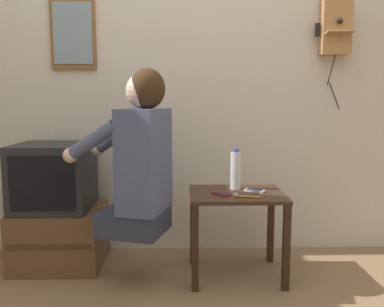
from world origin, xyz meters
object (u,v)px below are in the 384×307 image
Objects in this scene: cell_phone_spare at (255,190)px; toothbrush at (245,196)px; water_bottle at (236,170)px; television at (54,177)px; cell_phone_held at (221,194)px; person at (140,157)px; wall_phone_antique at (335,26)px; framed_picture at (73,33)px.

toothbrush reaches higher than cell_phone_spare.
toothbrush is (0.02, -0.23, -0.11)m from water_bottle.
cell_phone_held is at bearing -13.52° from television.
toothbrush is at bearing -74.50° from person.
toothbrush is (0.13, -0.07, 0.00)m from cell_phone_held.
wall_phone_antique is 1.38m from toothbrush.
television is 0.60× the size of wall_phone_antique.
wall_phone_antique is 3.10× the size of water_bottle.
framed_picture is (0.09, 0.26, 0.96)m from television.
cell_phone_spare is (0.70, 0.13, -0.23)m from person.
framed_picture reaches higher than cell_phone_spare.
framed_picture is 1.46m from water_bottle.
framed_picture is at bearing 101.38° from cell_phone_spare.
person is 1.63m from wall_phone_antique.
cell_phone_spare is (0.22, 0.08, 0.00)m from cell_phone_held.
person is 0.65m from toothbrush.
water_bottle is at bearing -52.84° from person.
cell_phone_spare is 0.17m from toothbrush.
cell_phone_spare is (-0.61, -0.39, -1.06)m from wall_phone_antique.
cell_phone_spare is at bearing -16.26° from toothbrush.
toothbrush is (0.61, -0.02, -0.23)m from person.
wall_phone_antique reaches higher than toothbrush.
water_bottle is 0.26m from toothbrush.
wall_phone_antique is at bearing -7.96° from cell_phone_held.
person is 1.20× the size of wall_phone_antique.
cell_phone_spare is (1.30, -0.18, -0.06)m from television.
wall_phone_antique is 1.81m from framed_picture.
wall_phone_antique reaches higher than framed_picture.
person reaches higher than toothbrush.
cell_phone_held is at bearing -27.74° from framed_picture.
television reaches higher than water_bottle.
framed_picture reaches higher than person.
television is at bearing 175.39° from water_bottle.
wall_phone_antique is 1.65× the size of framed_picture.
person is 1.98× the size of framed_picture.
television is at bearing 88.10° from toothbrush.
television is 3.57× the size of cell_phone_held.
cell_phone_held is at bearing 76.08° from toothbrush.
television is 1.31m from cell_phone_spare.
cell_phone_held is (-0.82, -0.48, -1.06)m from wall_phone_antique.
framed_picture is at bearing 75.54° from toothbrush.
framed_picture is 1.62m from toothbrush.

